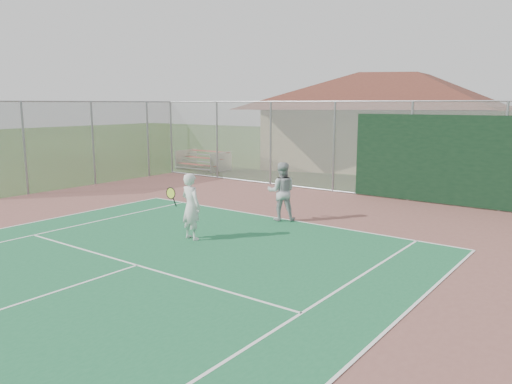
{
  "coord_description": "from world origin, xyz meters",
  "views": [
    {
      "loc": [
        8.15,
        -0.23,
        3.43
      ],
      "look_at": [
        0.83,
        9.52,
        1.25
      ],
      "focal_mm": 35.0,
      "sensor_mm": 36.0,
      "label": 1
    }
  ],
  "objects_px": {
    "clubhouse": "(394,111)",
    "bleachers": "(203,160)",
    "player_white_front": "(191,207)",
    "player_grey_back": "(282,192)"
  },
  "relations": [
    {
      "from": "bleachers",
      "to": "player_white_front",
      "type": "distance_m",
      "value": 13.67
    },
    {
      "from": "clubhouse",
      "to": "player_white_front",
      "type": "bearing_deg",
      "value": -101.83
    },
    {
      "from": "clubhouse",
      "to": "player_grey_back",
      "type": "xyz_separation_m",
      "value": [
        2.48,
        -14.6,
        -2.16
      ]
    },
    {
      "from": "player_white_front",
      "to": "player_grey_back",
      "type": "distance_m",
      "value": 3.18
    },
    {
      "from": "player_white_front",
      "to": "player_grey_back",
      "type": "height_order",
      "value": "player_grey_back"
    },
    {
      "from": "player_white_front",
      "to": "player_grey_back",
      "type": "relative_size",
      "value": 0.98
    },
    {
      "from": "clubhouse",
      "to": "player_grey_back",
      "type": "height_order",
      "value": "clubhouse"
    },
    {
      "from": "clubhouse",
      "to": "player_grey_back",
      "type": "distance_m",
      "value": 14.97
    },
    {
      "from": "clubhouse",
      "to": "bleachers",
      "type": "distance_m",
      "value": 10.74
    },
    {
      "from": "player_grey_back",
      "to": "player_white_front",
      "type": "bearing_deg",
      "value": 44.02
    }
  ]
}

